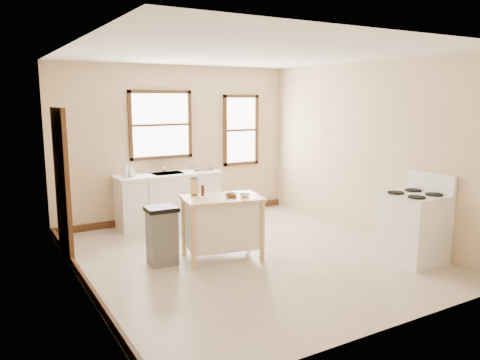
% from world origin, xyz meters
% --- Properties ---
extents(floor, '(5.00, 5.00, 0.00)m').
position_xyz_m(floor, '(0.00, 0.00, 0.00)').
color(floor, '#C3B09B').
rests_on(floor, ground).
extents(ceiling, '(5.00, 5.00, 0.00)m').
position_xyz_m(ceiling, '(0.00, 0.00, 2.80)').
color(ceiling, white).
rests_on(ceiling, ground).
extents(wall_back, '(4.50, 0.04, 2.80)m').
position_xyz_m(wall_back, '(0.00, 2.50, 1.40)').
color(wall_back, beige).
rests_on(wall_back, ground).
extents(wall_left, '(0.04, 5.00, 2.80)m').
position_xyz_m(wall_left, '(-2.25, 0.00, 1.40)').
color(wall_left, beige).
rests_on(wall_left, ground).
extents(wall_right, '(0.04, 5.00, 2.80)m').
position_xyz_m(wall_right, '(2.25, 0.00, 1.40)').
color(wall_right, beige).
rests_on(wall_right, ground).
extents(window_main, '(1.17, 0.06, 1.22)m').
position_xyz_m(window_main, '(-0.30, 2.48, 1.75)').
color(window_main, '#391B0F').
rests_on(window_main, wall_back).
extents(window_side, '(0.77, 0.06, 1.37)m').
position_xyz_m(window_side, '(1.35, 2.48, 1.60)').
color(window_side, '#391B0F').
rests_on(window_side, wall_back).
extents(door_left, '(0.06, 0.90, 2.10)m').
position_xyz_m(door_left, '(-2.21, 1.30, 1.05)').
color(door_left, '#391B0F').
rests_on(door_left, ground).
extents(baseboard_back, '(4.50, 0.04, 0.12)m').
position_xyz_m(baseboard_back, '(0.00, 2.47, 0.06)').
color(baseboard_back, '#391B0F').
rests_on(baseboard_back, ground).
extents(baseboard_left, '(0.04, 5.00, 0.12)m').
position_xyz_m(baseboard_left, '(-2.22, 0.00, 0.06)').
color(baseboard_left, '#391B0F').
rests_on(baseboard_left, ground).
extents(sink_counter, '(1.86, 0.62, 0.92)m').
position_xyz_m(sink_counter, '(-0.30, 2.20, 0.46)').
color(sink_counter, white).
rests_on(sink_counter, ground).
extents(faucet, '(0.03, 0.03, 0.22)m').
position_xyz_m(faucet, '(-0.30, 2.38, 1.03)').
color(faucet, silver).
rests_on(faucet, sink_counter).
extents(soap_bottle_a, '(0.13, 0.13, 0.26)m').
position_xyz_m(soap_bottle_a, '(-1.08, 2.11, 1.05)').
color(soap_bottle_a, '#B2B2B2').
rests_on(soap_bottle_a, sink_counter).
extents(soap_bottle_b, '(0.11, 0.11, 0.20)m').
position_xyz_m(soap_bottle_b, '(-0.98, 2.13, 1.02)').
color(soap_bottle_b, '#B2B2B2').
rests_on(soap_bottle_b, sink_counter).
extents(dish_rack, '(0.47, 0.40, 0.10)m').
position_xyz_m(dish_rack, '(0.31, 2.13, 0.97)').
color(dish_rack, silver).
rests_on(dish_rack, sink_counter).
extents(kitchen_island, '(1.18, 0.88, 0.88)m').
position_xyz_m(kitchen_island, '(-0.32, 0.13, 0.44)').
color(kitchen_island, '#E3C186').
rests_on(kitchen_island, ground).
extents(knife_block, '(0.14, 0.14, 0.20)m').
position_xyz_m(knife_block, '(-0.60, 0.45, 0.98)').
color(knife_block, tan).
rests_on(knife_block, kitchen_island).
extents(pepper_grinder, '(0.05, 0.05, 0.15)m').
position_xyz_m(pepper_grinder, '(-0.51, 0.34, 0.95)').
color(pepper_grinder, '#411C11').
rests_on(pepper_grinder, kitchen_island).
extents(bowl_a, '(0.21, 0.21, 0.04)m').
position_xyz_m(bowl_a, '(-0.23, 0.05, 0.90)').
color(bowl_a, brown).
rests_on(bowl_a, kitchen_island).
extents(bowl_b, '(0.19, 0.19, 0.04)m').
position_xyz_m(bowl_b, '(-0.18, 0.11, 0.90)').
color(bowl_b, brown).
rests_on(bowl_b, kitchen_island).
extents(bowl_c, '(0.17, 0.17, 0.05)m').
position_xyz_m(bowl_c, '(-0.04, -0.02, 0.90)').
color(bowl_c, white).
rests_on(bowl_c, kitchen_island).
extents(trash_bin, '(0.42, 0.36, 0.79)m').
position_xyz_m(trash_bin, '(-1.14, 0.32, 0.40)').
color(trash_bin, slate).
rests_on(trash_bin, ground).
extents(gas_stove, '(0.75, 0.76, 1.20)m').
position_xyz_m(gas_stove, '(1.89, -1.27, 0.60)').
color(gas_stove, white).
rests_on(gas_stove, ground).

